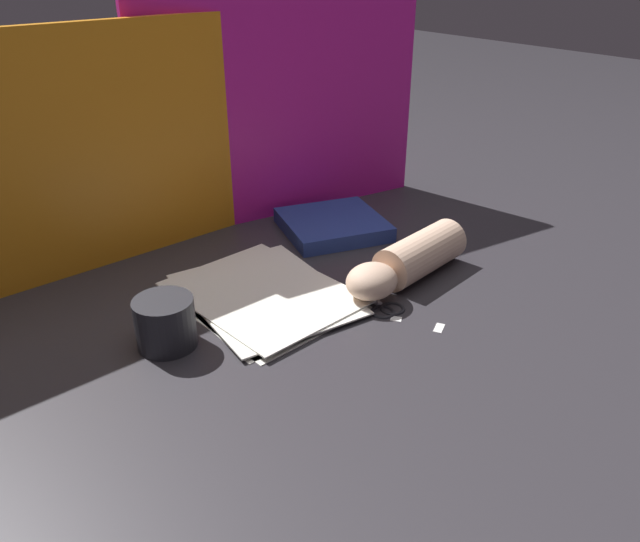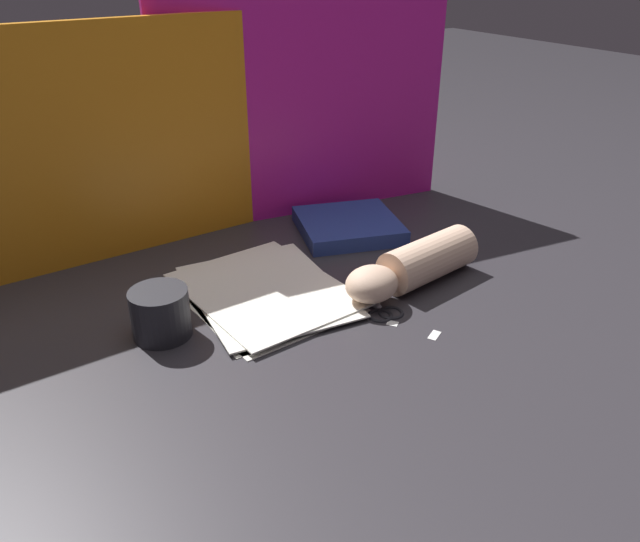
% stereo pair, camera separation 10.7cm
% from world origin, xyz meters
% --- Properties ---
extents(ground_plane, '(6.00, 6.00, 0.00)m').
position_xyz_m(ground_plane, '(0.00, 0.00, 0.00)').
color(ground_plane, '#2D2B30').
extents(backdrop_panel_left, '(0.88, 0.08, 0.45)m').
position_xyz_m(backdrop_panel_left, '(-0.21, 0.38, 0.22)').
color(backdrop_panel_left, orange).
rests_on(backdrop_panel_left, ground_plane).
extents(backdrop_panel_center, '(0.67, 0.09, 0.53)m').
position_xyz_m(backdrop_panel_center, '(0.20, 0.38, 0.26)').
color(backdrop_panel_center, '#D81E9E').
rests_on(backdrop_panel_center, ground_plane).
extents(paper_stack, '(0.28, 0.34, 0.01)m').
position_xyz_m(paper_stack, '(-0.08, 0.07, 0.01)').
color(paper_stack, white).
rests_on(paper_stack, ground_plane).
extents(book_closed, '(0.26, 0.26, 0.03)m').
position_xyz_m(book_closed, '(0.20, 0.22, 0.02)').
color(book_closed, navy).
rests_on(book_closed, ground_plane).
extents(scissors, '(0.11, 0.17, 0.01)m').
position_xyz_m(scissors, '(0.07, -0.07, 0.00)').
color(scissors, silver).
rests_on(scissors, ground_plane).
extents(hand_forearm, '(0.30, 0.13, 0.08)m').
position_xyz_m(hand_forearm, '(0.17, -0.04, 0.04)').
color(hand_forearm, beige).
rests_on(hand_forearm, ground_plane).
extents(paper_scrap_near, '(0.02, 0.02, 0.00)m').
position_xyz_m(paper_scrap_near, '(0.06, -0.13, 0.00)').
color(paper_scrap_near, white).
rests_on(paper_scrap_near, ground_plane).
extents(paper_scrap_mid, '(0.03, 0.03, 0.00)m').
position_xyz_m(paper_scrap_mid, '(0.10, -0.19, 0.00)').
color(paper_scrap_mid, white).
rests_on(paper_scrap_mid, ground_plane).
extents(mug, '(0.09, 0.09, 0.08)m').
position_xyz_m(mug, '(-0.27, 0.04, 0.04)').
color(mug, '#232328').
rests_on(mug, ground_plane).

